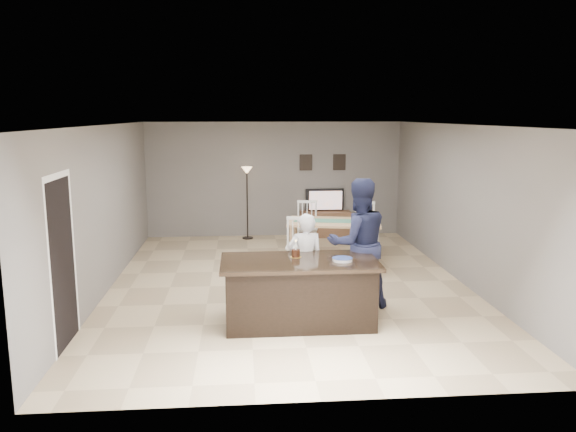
{
  "coord_description": "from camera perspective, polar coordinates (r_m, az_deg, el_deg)",
  "views": [
    {
      "loc": [
        -0.77,
        -9.21,
        2.87
      ],
      "look_at": [
        -0.03,
        -0.3,
        1.25
      ],
      "focal_mm": 35.0,
      "sensor_mm": 36.0,
      "label": 1
    }
  ],
  "objects": [
    {
      "name": "dining_table",
      "position": [
        10.94,
        4.71,
        -1.25
      ],
      "size": [
        2.04,
        2.28,
        1.08
      ],
      "rotation": [
        0.0,
        0.0,
        -0.2
      ],
      "color": "tan",
      "rests_on": "floor"
    },
    {
      "name": "floor",
      "position": [
        9.68,
        0.04,
        -6.96
      ],
      "size": [
        8.0,
        8.0,
        0.0
      ],
      "primitive_type": "plane",
      "color": "tan",
      "rests_on": "ground"
    },
    {
      "name": "room_shell",
      "position": [
        9.32,
        0.04,
        2.94
      ],
      "size": [
        8.0,
        8.0,
        8.0
      ],
      "color": "slate",
      "rests_on": "floor"
    },
    {
      "name": "television",
      "position": [
        13.35,
        3.79,
        1.62
      ],
      "size": [
        0.91,
        0.12,
        0.53
      ],
      "primitive_type": "imported",
      "rotation": [
        0.0,
        0.0,
        3.14
      ],
      "color": "black",
      "rests_on": "tv_console"
    },
    {
      "name": "floor_lamp",
      "position": [
        12.99,
        -4.19,
        3.34
      ],
      "size": [
        0.25,
        0.25,
        1.68
      ],
      "color": "black",
      "rests_on": "floor"
    },
    {
      "name": "picture_frames",
      "position": [
        13.37,
        3.54,
        5.46
      ],
      "size": [
        1.1,
        0.02,
        0.38
      ],
      "color": "black",
      "rests_on": "room_shell"
    },
    {
      "name": "doorway",
      "position": [
        7.43,
        -22.01,
        -2.98
      ],
      "size": [
        0.0,
        2.1,
        2.65
      ],
      "color": "black",
      "rests_on": "floor"
    },
    {
      "name": "kitchen_island",
      "position": [
        7.83,
        1.15,
        -7.67
      ],
      "size": [
        2.15,
        1.1,
        0.9
      ],
      "color": "black",
      "rests_on": "floor"
    },
    {
      "name": "man",
      "position": [
        8.44,
        7.16,
        -2.76
      ],
      "size": [
        1.04,
        0.86,
        1.95
      ],
      "primitive_type": "imported",
      "rotation": [
        0.0,
        0.0,
        3.27
      ],
      "color": "#1A1E3B",
      "rests_on": "floor"
    },
    {
      "name": "birthday_cake",
      "position": [
        7.86,
        0.79,
        -3.79
      ],
      "size": [
        0.16,
        0.16,
        0.24
      ],
      "color": "gold",
      "rests_on": "kitchen_island"
    },
    {
      "name": "woman",
      "position": [
        8.29,
        1.77,
        -4.68
      ],
      "size": [
        0.55,
        0.37,
        1.45
      ],
      "primitive_type": "imported",
      "rotation": [
        0.0,
        0.0,
        3.19
      ],
      "color": "silver",
      "rests_on": "floor"
    },
    {
      "name": "tv_console",
      "position": [
        13.38,
        3.81,
        -0.81
      ],
      "size": [
        1.2,
        0.4,
        0.6
      ],
      "primitive_type": "cube",
      "color": "brown",
      "rests_on": "floor"
    },
    {
      "name": "tv_screen_glow",
      "position": [
        13.27,
        3.85,
        1.6
      ],
      "size": [
        0.78,
        0.0,
        0.78
      ],
      "primitive_type": "plane",
      "rotation": [
        1.57,
        0.0,
        3.14
      ],
      "color": "orange",
      "rests_on": "tv_console"
    },
    {
      "name": "plate_stack",
      "position": [
        7.7,
        5.55,
        -4.41
      ],
      "size": [
        0.28,
        0.28,
        0.04
      ],
      "color": "white",
      "rests_on": "kitchen_island"
    }
  ]
}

